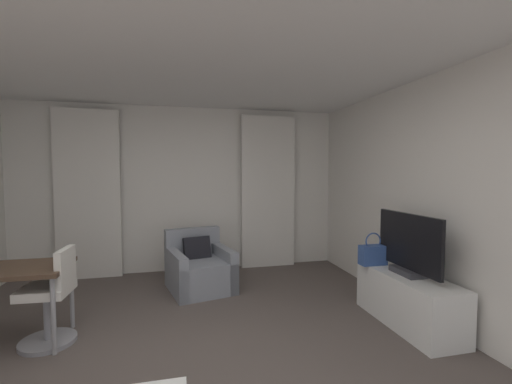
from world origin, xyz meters
name	(u,v)px	position (x,y,z in m)	size (l,w,h in m)	color
ground_plane	(193,384)	(0.00, 0.00, 0.00)	(12.00, 12.00, 0.00)	#564C47
wall_window	(183,189)	(0.00, 3.03, 1.30)	(5.12, 0.06, 2.60)	silver
wall_right	(478,204)	(2.53, 0.00, 1.30)	(0.06, 6.12, 2.60)	silver
ceiling	(189,22)	(0.00, 0.00, 2.63)	(5.12, 6.12, 0.06)	white
curtain_left_panel	(88,194)	(-1.38, 2.90, 1.25)	(0.90, 0.06, 2.50)	silver
curtain_right_panel	(268,192)	(1.38, 2.90, 1.25)	(0.90, 0.06, 2.50)	silver
armchair	(199,269)	(0.18, 2.05, 0.27)	(0.94, 1.00, 0.78)	gray
desk_chair	(51,301)	(-1.24, 0.91, 0.39)	(0.48, 0.48, 0.88)	gray
tv_console	(408,300)	(2.21, 0.48, 0.26)	(0.46, 1.21, 0.53)	white
tv_flatscreen	(408,246)	(2.21, 0.49, 0.82)	(0.20, 0.92, 0.63)	#333338
handbag_primary	(373,254)	(2.07, 0.90, 0.65)	(0.30, 0.14, 0.37)	#335193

